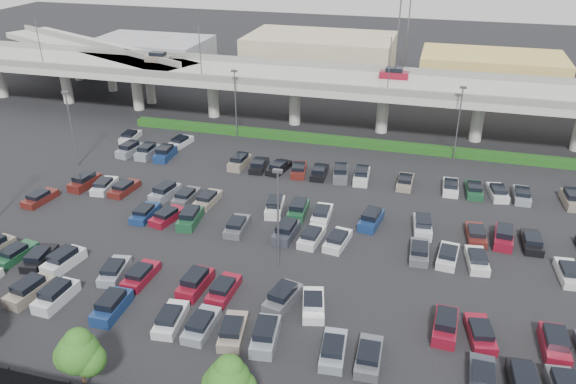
{
  "coord_description": "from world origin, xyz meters",
  "views": [
    {
      "loc": [
        12.99,
        -51.5,
        30.76
      ],
      "look_at": [
        -2.35,
        3.95,
        2.0
      ],
      "focal_mm": 35.0,
      "sensor_mm": 36.0,
      "label": 1
    }
  ],
  "objects": [
    {
      "name": "hedge",
      "position": [
        0.0,
        25.0,
        0.55
      ],
      "size": [
        66.0,
        1.6,
        1.1
      ],
      "primitive_type": "cube",
      "color": "#183B11",
      "rests_on": "ground"
    },
    {
      "name": "distant_buildings",
      "position": [
        12.38,
        61.81,
        3.74
      ],
      "size": [
        138.0,
        24.0,
        9.0
      ],
      "color": "gray",
      "rests_on": "ground"
    },
    {
      "name": "overpass",
      "position": [
        -0.25,
        32.03,
        6.97
      ],
      "size": [
        150.0,
        13.0,
        15.8
      ],
      "color": "gray",
      "rests_on": "ground"
    },
    {
      "name": "ground",
      "position": [
        0.0,
        0.0,
        0.0
      ],
      "size": [
        280.0,
        280.0,
        0.0
      ],
      "primitive_type": "plane",
      "color": "black"
    },
    {
      "name": "tree_row",
      "position": [
        0.7,
        -26.53,
        3.52
      ],
      "size": [
        65.07,
        3.66,
        5.94
      ],
      "color": "#332316",
      "rests_on": "ground"
    },
    {
      "name": "parked_cars",
      "position": [
        -0.82,
        -3.3,
        0.63
      ],
      "size": [
        63.12,
        41.65,
        1.67
      ],
      "color": "#2D303A",
      "rests_on": "ground"
    },
    {
      "name": "light_poles",
      "position": [
        -4.13,
        2.0,
        6.24
      ],
      "size": [
        66.9,
        48.38,
        10.3
      ],
      "color": "#4F4F55",
      "rests_on": "ground"
    },
    {
      "name": "on_ramp",
      "position": [
        -52.1,
        43.05,
        6.86
      ],
      "size": [
        50.93,
        30.13,
        8.8
      ],
      "color": "gray",
      "rests_on": "ground"
    }
  ]
}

